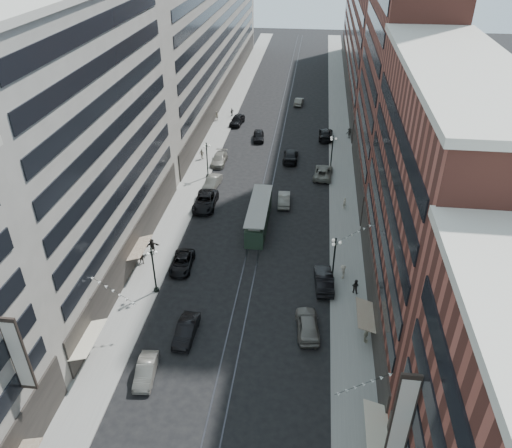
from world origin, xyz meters
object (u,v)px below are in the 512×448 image
at_px(car_5, 186,330).
at_px(pedestrian_extra_2, 232,112).
at_px(car_4, 308,324).
at_px(car_extra_1, 212,182).
at_px(car_14, 299,101).
at_px(lamppost_sw_far, 154,268).
at_px(car_extra_0, 291,156).
at_px(pedestrian_8, 344,203).
at_px(car_extra_2, 284,199).
at_px(pedestrian_6, 202,154).
at_px(car_2, 182,262).
at_px(pedestrian_7, 355,286).
at_px(car_9, 237,120).
at_px(car_10, 324,280).
at_px(streetcar, 259,216).
at_px(pedestrian_9, 349,133).
at_px(car_12, 326,134).
at_px(lamppost_se_mid, 332,151).
at_px(car_8, 219,159).
at_px(lamppost_se_far, 334,258).
at_px(pedestrian_4, 366,334).
at_px(car_13, 259,136).
at_px(pedestrian_extra_0, 343,272).
at_px(pedestrian_5, 152,246).
at_px(lamppost_sw_mid, 207,159).
at_px(pedestrian_2, 142,258).
at_px(car_7, 205,201).
at_px(car_11, 323,172).

relative_size(car_5, pedestrian_extra_2, 3.09).
height_order(car_4, car_extra_1, car_4).
bearing_deg(car_14, car_4, 99.51).
distance_m(lamppost_sw_far, car_extra_0, 36.69).
relative_size(pedestrian_8, car_extra_0, 0.27).
xyz_separation_m(pedestrian_8, car_extra_2, (-8.16, 0.39, -0.17)).
bearing_deg(pedestrian_6, car_2, 112.50).
height_order(pedestrian_6, pedestrian_7, pedestrian_6).
relative_size(car_9, car_14, 1.14).
distance_m(car_10, car_14, 59.32).
bearing_deg(streetcar, pedestrian_9, 67.66).
distance_m(car_10, pedestrian_6, 35.98).
bearing_deg(car_12, lamppost_se_mid, 94.34).
bearing_deg(car_4, car_8, -73.90).
distance_m(pedestrian_7, pedestrian_9, 42.57).
distance_m(pedestrian_9, car_extra_1, 29.18).
distance_m(pedestrian_6, car_extra_2, 19.14).
bearing_deg(lamppost_sw_far, car_10, 9.93).
bearing_deg(pedestrian_extra_2, lamppost_se_far, 54.93).
height_order(pedestrian_4, pedestrian_9, pedestrian_9).
relative_size(car_13, pedestrian_7, 2.75).
bearing_deg(pedestrian_extra_0, car_extra_2, -164.89).
bearing_deg(car_9, pedestrian_5, -86.75).
distance_m(lamppost_sw_mid, pedestrian_2, 22.86).
xyz_separation_m(car_9, pedestrian_7, (19.76, -47.26, 0.12)).
height_order(car_9, car_extra_2, car_9).
height_order(car_2, car_7, car_7).
xyz_separation_m(pedestrian_8, pedestrian_extra_0, (-0.61, -15.36, 0.06)).
height_order(car_2, pedestrian_9, pedestrian_9).
bearing_deg(car_7, car_13, 78.60).
relative_size(pedestrian_4, car_extra_0, 0.32).
distance_m(lamppost_se_mid, car_extra_2, 13.52).
height_order(pedestrian_4, car_11, pedestrian_4).
xyz_separation_m(car_2, car_10, (15.84, -1.45, 0.17)).
bearing_deg(streetcar, pedestrian_extra_0, -43.46).
relative_size(car_extra_0, pedestrian_extra_2, 3.76).
bearing_deg(pedestrian_extra_0, lamppost_se_far, -72.86).
xyz_separation_m(car_2, pedestrian_2, (-4.63, -0.07, 0.26)).
bearing_deg(car_4, car_10, -108.80).
height_order(car_7, car_extra_2, car_7).
relative_size(car_14, pedestrian_9, 2.40).
xyz_separation_m(car_12, pedestrian_5, (-20.07, -37.72, 0.20)).
bearing_deg(car_13, car_extra_1, -110.10).
xyz_separation_m(streetcar, car_2, (-7.55, -9.87, -0.72)).
bearing_deg(pedestrian_extra_2, car_extra_2, 54.72).
distance_m(lamppost_sw_mid, car_9, 22.63).
height_order(pedestrian_6, pedestrian_8, pedestrian_6).
bearing_deg(car_5, car_10, 37.15).
bearing_deg(pedestrian_2, lamppost_sw_far, -58.13).
relative_size(car_8, car_12, 0.88).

